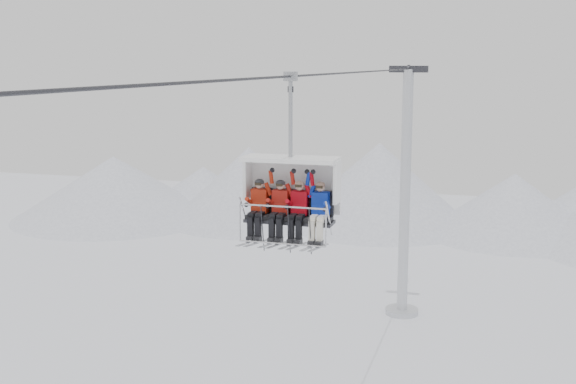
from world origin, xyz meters
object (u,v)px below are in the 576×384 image
(chairlift_carrier, at_px, (292,187))
(lift_tower_right, at_px, (405,211))
(skier_center_left, at_px, (280,208))
(skier_center_right, at_px, (299,209))
(skier_far_left, at_px, (258,206))
(skier_far_right, at_px, (319,210))

(chairlift_carrier, bearing_deg, lift_tower_right, 90.00)
(skier_center_left, bearing_deg, skier_center_right, 0.00)
(lift_tower_right, height_order, skier_far_left, lift_tower_right)
(skier_far_right, bearing_deg, skier_center_right, 180.00)
(skier_center_left, distance_m, skier_center_right, 0.48)
(lift_tower_right, bearing_deg, skier_center_right, -89.33)
(skier_center_left, distance_m, skier_far_right, 0.98)
(skier_center_right, distance_m, skier_far_right, 0.51)
(lift_tower_right, relative_size, skier_center_left, 7.99)
(lift_tower_right, xyz_separation_m, skier_far_right, (0.76, -21.97, 4.41))
(skier_far_left, xyz_separation_m, skier_center_right, (1.01, 0.00, 0.00))
(skier_center_right, bearing_deg, skier_center_left, 180.00)
(lift_tower_right, bearing_deg, skier_far_left, -91.96)
(skier_center_left, relative_size, skier_center_right, 1.00)
(chairlift_carrier, xyz_separation_m, skier_far_right, (0.76, -0.30, -0.46))
(skier_center_right, relative_size, skier_far_right, 1.00)
(skier_far_left, distance_m, skier_far_right, 1.52)
(chairlift_carrier, height_order, skier_far_right, chairlift_carrier)
(lift_tower_right, distance_m, skier_far_right, 22.43)
(chairlift_carrier, distance_m, skier_center_right, 0.61)
(skier_center_left, xyz_separation_m, skier_far_right, (0.98, 0.00, 0.00))
(skier_far_left, bearing_deg, lift_tower_right, 88.04)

